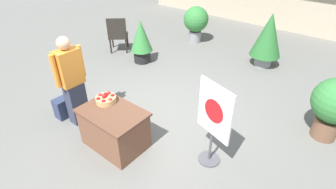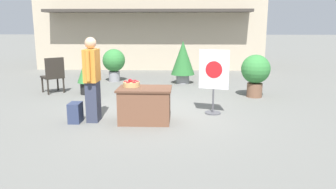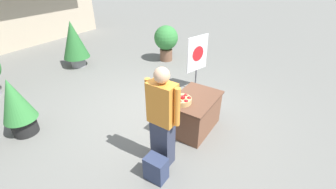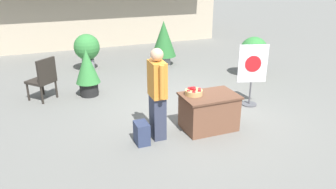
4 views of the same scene
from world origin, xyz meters
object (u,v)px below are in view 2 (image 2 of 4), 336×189
at_px(display_table, 145,105).
at_px(potted_plant_near_right, 88,72).
at_px(potted_plant_far_right, 256,72).
at_px(patio_chair, 54,74).
at_px(potted_plant_near_left, 114,62).
at_px(person_visitor, 92,79).
at_px(backpack, 75,113).
at_px(poster_board, 214,78).
at_px(apple_basket, 131,84).
at_px(potted_plant_far_left, 183,59).

height_order(display_table, potted_plant_near_right, potted_plant_near_right).
distance_m(display_table, potted_plant_far_right, 3.83).
distance_m(patio_chair, potted_plant_near_left, 2.55).
distance_m(display_table, person_visitor, 1.22).
xyz_separation_m(display_table, backpack, (-1.45, -0.09, -0.16)).
bearing_deg(poster_board, patio_chair, -98.16).
bearing_deg(patio_chair, person_visitor, 172.67).
bearing_deg(person_visitor, potted_plant_near_left, 97.43).
bearing_deg(display_table, poster_board, 25.83).
xyz_separation_m(apple_basket, person_visitor, (-0.80, -0.11, 0.11)).
height_order(patio_chair, potted_plant_far_right, potted_plant_far_right).
height_order(backpack, patio_chair, patio_chair).
height_order(patio_chair, potted_plant_near_right, potted_plant_near_right).
height_order(apple_basket, potted_plant_far_right, potted_plant_far_right).
xyz_separation_m(person_visitor, potted_plant_far_left, (1.90, 4.68, -0.07)).
bearing_deg(backpack, person_visitor, 17.38).
bearing_deg(potted_plant_far_left, backpack, -115.23).
xyz_separation_m(apple_basket, backpack, (-1.16, -0.22, -0.59)).
height_order(person_visitor, potted_plant_far_right, person_visitor).
relative_size(potted_plant_near_left, potted_plant_near_right, 0.96).
relative_size(patio_chair, potted_plant_near_right, 0.89).
bearing_deg(patio_chair, apple_basket, -176.54).
relative_size(backpack, potted_plant_far_left, 0.29).
bearing_deg(potted_plant_near_right, poster_board, -30.46).
height_order(apple_basket, person_visitor, person_visitor).
bearing_deg(backpack, poster_board, 15.51).
height_order(poster_board, potted_plant_far_left, same).
xyz_separation_m(backpack, potted_plant_near_left, (-0.21, 5.08, 0.50)).
xyz_separation_m(display_table, potted_plant_far_right, (2.83, 2.55, 0.36)).
relative_size(display_table, person_visitor, 0.63).
bearing_deg(potted_plant_near_right, person_visitor, -72.05).
relative_size(apple_basket, person_visitor, 0.20).
distance_m(apple_basket, potted_plant_far_right, 3.96).
bearing_deg(potted_plant_far_left, apple_basket, -103.52).
xyz_separation_m(poster_board, potted_plant_near_right, (-3.48, 2.04, -0.17)).
xyz_separation_m(potted_plant_near_left, potted_plant_far_right, (4.49, -2.43, 0.02)).
relative_size(patio_chair, potted_plant_far_right, 0.89).
relative_size(display_table, patio_chair, 1.04).
distance_m(backpack, patio_chair, 3.35).
height_order(potted_plant_near_left, potted_plant_far_left, potted_plant_far_left).
relative_size(person_visitor, patio_chair, 1.65).
height_order(backpack, potted_plant_far_left, potted_plant_far_left).
bearing_deg(apple_basket, potted_plant_far_left, 76.48).
relative_size(potted_plant_near_right, potted_plant_far_left, 0.82).
relative_size(person_visitor, potted_plant_far_right, 1.47).
distance_m(apple_basket, potted_plant_far_left, 4.71).
bearing_deg(potted_plant_near_left, display_table, -71.59).
bearing_deg(potted_plant_near_right, potted_plant_near_left, 81.71).
bearing_deg(backpack, potted_plant_near_left, 92.34).
height_order(display_table, potted_plant_near_left, potted_plant_near_left).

